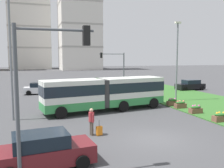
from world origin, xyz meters
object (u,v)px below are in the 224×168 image
at_px(apartment_tower_centre, 79,27).
at_px(flower_planter_1, 196,109).
at_px(car_white_van, 40,89).
at_px(rolling_suitcase, 99,131).
at_px(car_black_sedan, 190,85).
at_px(traffic_light_far_right, 116,64).
at_px(traffic_light_near_left, 42,76).
at_px(flower_planter_2, 180,104).
at_px(articulated_bus, 105,93).
at_px(pedestrian_crossing, 91,120).
at_px(streetlight_left, 10,50).
at_px(car_maroon_sedan, 44,151).
at_px(flower_planter_3, 172,102).
at_px(streetlight_median, 177,58).
at_px(apartment_tower_westcentre, 29,19).
at_px(flower_planter_0, 220,117).

bearing_deg(apartment_tower_centre, flower_planter_1, -93.62).
bearing_deg(car_white_van, apartment_tower_centre, 75.44).
xyz_separation_m(rolling_suitcase, apartment_tower_centre, (15.09, 89.78, 17.74)).
distance_m(car_black_sedan, traffic_light_far_right, 11.95).
bearing_deg(flower_planter_1, car_black_sedan, 56.32).
bearing_deg(traffic_light_near_left, flower_planter_2, 38.18).
height_order(articulated_bus, traffic_light_near_left, traffic_light_near_left).
xyz_separation_m(articulated_bus, pedestrian_crossing, (-2.93, -6.95, -0.65)).
bearing_deg(pedestrian_crossing, streetlight_left, 131.86).
relative_size(car_maroon_sedan, traffic_light_near_left, 0.74).
relative_size(articulated_bus, traffic_light_far_right, 2.12).
bearing_deg(traffic_light_far_right, flower_planter_1, -84.27).
xyz_separation_m(articulated_bus, flower_planter_3, (7.13, -0.07, -1.23)).
xyz_separation_m(flower_planter_3, streetlight_median, (1.90, 2.37, 4.47)).
height_order(rolling_suitcase, flower_planter_3, rolling_suitcase).
bearing_deg(flower_planter_1, flower_planter_3, 90.00).
distance_m(flower_planter_2, apartment_tower_westcentre, 102.28).
xyz_separation_m(articulated_bus, streetlight_left, (-7.98, -1.32, 3.89)).
distance_m(streetlight_left, apartment_tower_westcentre, 100.06).
height_order(articulated_bus, streetlight_left, streetlight_left).
xyz_separation_m(articulated_bus, car_black_sedan, (16.57, 10.28, -0.90)).
relative_size(flower_planter_3, streetlight_left, 0.11).
relative_size(traffic_light_near_left, apartment_tower_centre, 0.17).
distance_m(car_black_sedan, flower_planter_3, 14.01).
xyz_separation_m(rolling_suitcase, traffic_light_far_right, (7.90, 20.30, 3.63)).
bearing_deg(flower_planter_2, traffic_light_near_left, -141.82).
xyz_separation_m(pedestrian_crossing, flower_planter_0, (10.06, 0.10, -0.58)).
relative_size(car_black_sedan, flower_planter_1, 4.06).
xyz_separation_m(car_maroon_sedan, car_white_van, (0.50, 23.65, 0.00)).
bearing_deg(traffic_light_far_right, car_maroon_sedan, -115.51).
relative_size(car_black_sedan, streetlight_left, 0.44).
height_order(traffic_light_near_left, traffic_light_far_right, traffic_light_near_left).
bearing_deg(apartment_tower_centre, car_white_van, -104.56).
relative_size(flower_planter_0, flower_planter_3, 1.00).
height_order(pedestrian_crossing, streetlight_median, streetlight_median).
bearing_deg(traffic_light_far_right, streetlight_median, -71.59).
bearing_deg(streetlight_left, flower_planter_2, -0.73).
distance_m(articulated_bus, pedestrian_crossing, 7.57).
bearing_deg(streetlight_median, flower_planter_3, -128.67).
height_order(car_maroon_sedan, flower_planter_0, car_maroon_sedan).
relative_size(pedestrian_crossing, apartment_tower_westcentre, 0.04).
height_order(flower_planter_3, streetlight_median, streetlight_median).
bearing_deg(flower_planter_1, rolling_suitcase, -161.19).
bearing_deg(streetlight_left, car_white_van, 80.14).
relative_size(car_black_sedan, flower_planter_2, 4.06).
relative_size(pedestrian_crossing, rolling_suitcase, 1.79).
height_order(articulated_bus, flower_planter_1, articulated_bus).
distance_m(car_black_sedan, car_white_van, 22.23).
relative_size(traffic_light_far_right, streetlight_median, 0.64).
distance_m(streetlight_median, apartment_tower_westcentre, 97.99).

